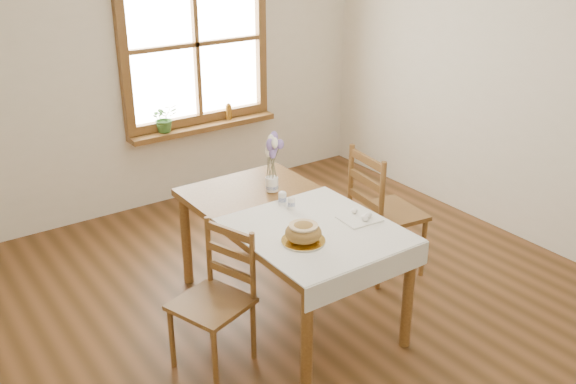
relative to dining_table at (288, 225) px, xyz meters
name	(u,v)px	position (x,y,z in m)	size (l,w,h in m)	color
ground	(314,331)	(0.00, -0.30, -0.66)	(5.00, 5.00, 0.00)	brown
room_walls	(319,77)	(0.00, -0.30, 1.04)	(4.60, 5.10, 2.65)	white
window	(196,44)	(0.50, 2.17, 0.79)	(1.46, 0.08, 1.46)	brown
window_sill	(204,127)	(0.50, 2.10, 0.03)	(1.46, 0.20, 0.05)	brown
dining_table	(288,225)	(0.00, 0.00, 0.00)	(0.90, 1.60, 0.75)	brown
table_linen	(316,230)	(0.00, -0.30, 0.09)	(0.91, 0.99, 0.01)	white
chair_left	(211,302)	(-0.69, -0.19, -0.23)	(0.41, 0.42, 0.87)	brown
chair_right	(388,211)	(0.93, 0.03, -0.17)	(0.46, 0.49, 1.00)	brown
bread_plate	(303,241)	(-0.16, -0.39, 0.10)	(0.25, 0.25, 0.01)	white
bread_loaf	(303,231)	(-0.16, -0.39, 0.17)	(0.22, 0.22, 0.12)	olive
egg_napkin	(360,219)	(0.31, -0.35, 0.10)	(0.24, 0.20, 0.01)	white
eggs	(360,215)	(0.31, -0.35, 0.13)	(0.18, 0.16, 0.04)	white
salt_shaker	(282,198)	(0.03, 0.11, 0.15)	(0.05, 0.05, 0.10)	white
pepper_shaker	(291,203)	(0.04, 0.02, 0.14)	(0.05, 0.05, 0.09)	white
flower_vase	(272,185)	(0.11, 0.35, 0.13)	(0.09, 0.09, 0.10)	white
lavender_bouquet	(272,159)	(0.11, 0.35, 0.33)	(0.16, 0.16, 0.30)	#765EA6
potted_plant	(165,121)	(0.11, 2.10, 0.15)	(0.23, 0.26, 0.20)	#396729
amber_bottle	(229,111)	(0.78, 2.10, 0.13)	(0.06, 0.06, 0.16)	#97621B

